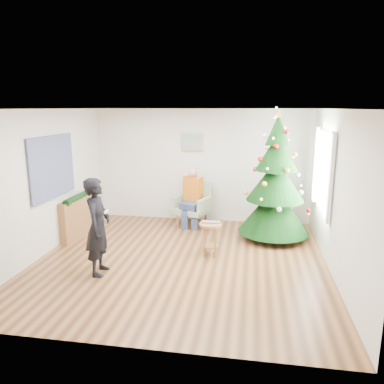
% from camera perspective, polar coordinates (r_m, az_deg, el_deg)
% --- Properties ---
extents(floor, '(5.00, 5.00, 0.00)m').
position_cam_1_polar(floor, '(6.68, -1.71, -10.34)').
color(floor, brown).
rests_on(floor, ground).
extents(ceiling, '(5.00, 5.00, 0.00)m').
position_cam_1_polar(ceiling, '(6.15, -1.87, 12.55)').
color(ceiling, white).
rests_on(ceiling, wall_back).
extents(wall_back, '(5.00, 0.00, 5.00)m').
position_cam_1_polar(wall_back, '(8.72, 1.37, 4.03)').
color(wall_back, silver).
rests_on(wall_back, floor).
extents(wall_front, '(5.00, 0.00, 5.00)m').
position_cam_1_polar(wall_front, '(3.95, -8.79, -6.93)').
color(wall_front, silver).
rests_on(wall_front, floor).
extents(wall_left, '(0.00, 5.00, 5.00)m').
position_cam_1_polar(wall_left, '(7.19, -21.73, 1.25)').
color(wall_left, silver).
rests_on(wall_left, floor).
extents(wall_right, '(0.00, 5.00, 5.00)m').
position_cam_1_polar(wall_right, '(6.31, 21.08, -0.20)').
color(wall_right, silver).
rests_on(wall_right, floor).
extents(window_panel, '(0.04, 1.30, 1.40)m').
position_cam_1_polar(window_panel, '(7.24, 19.43, 3.11)').
color(window_panel, white).
rests_on(window_panel, wall_right).
extents(curtains, '(0.05, 1.75, 1.50)m').
position_cam_1_polar(curtains, '(7.23, 19.19, 3.12)').
color(curtains, white).
rests_on(curtains, wall_right).
extents(christmas_tree, '(1.43, 1.43, 2.59)m').
position_cam_1_polar(christmas_tree, '(7.63, 12.60, 1.46)').
color(christmas_tree, '#3F2816').
rests_on(christmas_tree, floor).
extents(stool, '(0.40, 0.40, 0.60)m').
position_cam_1_polar(stool, '(6.80, 2.80, -7.17)').
color(stool, brown).
rests_on(stool, floor).
extents(laptop, '(0.33, 0.21, 0.03)m').
position_cam_1_polar(laptop, '(6.70, 2.83, -4.71)').
color(laptop, silver).
rests_on(laptop, stool).
extents(armchair, '(0.91, 0.89, 1.00)m').
position_cam_1_polar(armchair, '(8.50, 0.20, -2.62)').
color(armchair, gray).
rests_on(armchair, floor).
extents(seated_person, '(0.52, 0.67, 1.31)m').
position_cam_1_polar(seated_person, '(8.38, -0.00, -0.70)').
color(seated_person, navy).
rests_on(seated_person, armchair).
extents(standing_man, '(0.43, 0.61, 1.57)m').
position_cam_1_polar(standing_man, '(6.11, -14.15, -5.14)').
color(standing_man, black).
rests_on(standing_man, floor).
extents(game_controller, '(0.05, 0.13, 0.04)m').
position_cam_1_polar(game_controller, '(5.95, -12.92, -2.94)').
color(game_controller, white).
rests_on(game_controller, standing_man).
extents(console, '(0.56, 1.04, 0.80)m').
position_cam_1_polar(console, '(8.06, -17.02, -3.82)').
color(console, brown).
rests_on(console, floor).
extents(garland, '(0.14, 0.90, 0.14)m').
position_cam_1_polar(garland, '(7.96, -17.21, -0.91)').
color(garland, black).
rests_on(garland, console).
extents(tapestry, '(0.03, 1.50, 1.15)m').
position_cam_1_polar(tapestry, '(7.39, -20.45, 3.61)').
color(tapestry, black).
rests_on(tapestry, wall_left).
extents(framed_picture, '(0.52, 0.05, 0.42)m').
position_cam_1_polar(framed_picture, '(8.64, 0.04, 7.64)').
color(framed_picture, tan).
rests_on(framed_picture, wall_back).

